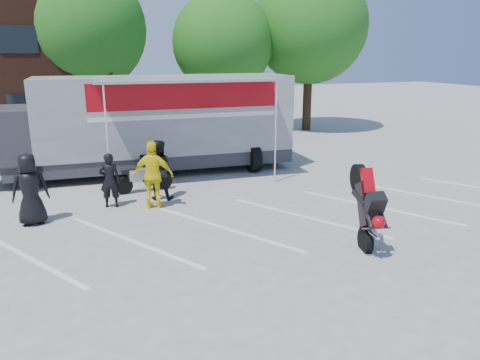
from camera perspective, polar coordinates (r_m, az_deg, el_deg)
ground at (r=11.36m, az=-1.19°, el=-7.72°), size 100.00×100.00×0.00m
parking_bay_lines at (r=12.24m, az=-2.78°, el=-5.97°), size 18.09×13.33×0.01m
tree_left at (r=25.92m, az=-18.39°, el=17.05°), size 6.12×6.12×8.64m
tree_mid at (r=26.27m, az=-2.09°, el=16.39°), size 5.44×5.44×7.68m
tree_right at (r=27.89m, az=8.52°, el=18.10°), size 6.46×6.46×9.12m
transporter_truck at (r=18.26m, az=-10.22°, el=0.98°), size 11.59×6.04×3.60m
parked_motorcycle at (r=15.76m, az=-11.56°, el=-1.39°), size 1.99×0.83×1.01m
stunt_bike_rider at (r=11.91m, az=13.85°, el=-7.07°), size 1.26×1.95×2.11m
spectator_leather_a at (r=13.48m, az=-24.22°, el=-1.03°), size 0.98×0.68×1.93m
spectator_leather_b at (r=14.23m, az=-15.59°, el=-0.03°), size 0.68×0.53×1.64m
spectator_leather_c at (r=14.67m, az=-9.92°, el=1.23°), size 1.11×1.01×1.87m
spectator_hivis at (r=13.79m, az=-10.52°, el=0.58°), size 1.27×0.92×2.00m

